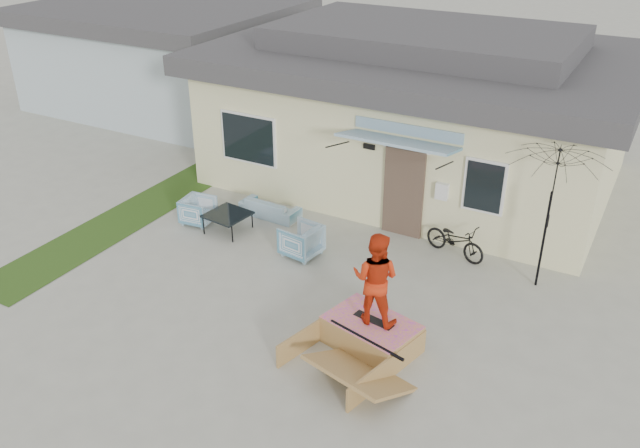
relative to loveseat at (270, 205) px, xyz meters
The scene contains 13 objects.
ground 4.38m from the loveseat, 60.00° to the right, with size 90.00×90.00×0.00m, color #99998A.
grass_strip 3.52m from the loveseat, 149.45° to the right, with size 1.40×8.00×0.01m, color #244114.
house 5.02m from the loveseat, 62.60° to the left, with size 10.80×8.49×4.10m.
neighbor_house 10.49m from the loveseat, 143.21° to the left, with size 8.60×7.60×3.50m.
loveseat is the anchor object (origin of this frame).
armchair_left 1.74m from the loveseat, 138.84° to the right, with size 0.70×0.66×0.72m, color teal.
armchair_right 2.07m from the loveseat, 38.11° to the right, with size 0.77×0.72×0.79m, color teal.
coffee_table 1.22m from the loveseat, 111.12° to the right, with size 0.91×0.91×0.45m, color black.
bicycle 4.60m from the loveseat, ahead, with size 0.51×1.48×0.94m, color black.
patio_umbrella 6.61m from the loveseat, ahead, with size 2.18×2.05×2.20m.
skate_ramp 5.55m from the loveseat, 38.71° to the right, with size 1.56×2.08×0.52m, color olive, non-canonical shape.
skateboard 5.54m from the loveseat, 38.22° to the right, with size 0.76×0.19×0.05m, color black.
skater 5.64m from the loveseat, 38.22° to the right, with size 0.83×0.64×1.70m, color red.
Camera 1 is at (5.92, -8.43, 7.41)m, focal length 37.33 mm.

